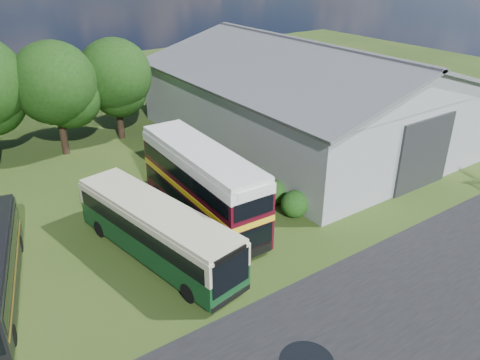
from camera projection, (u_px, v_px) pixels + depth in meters
ground at (287, 305)px, 21.42m from camera, size 120.00×120.00×0.00m
asphalt_road at (382, 316)px, 20.74m from camera, size 60.00×8.00×0.02m
storage_shed at (304, 89)px, 39.04m from camera, size 18.80×24.80×8.15m
tree_right_a at (54, 83)px, 34.90m from camera, size 6.26×6.26×8.83m
tree_right_b at (115, 75)px, 38.16m from camera, size 5.98×5.98×8.45m
shrub_front at (294, 215)px, 28.71m from camera, size 1.70×1.70×1.70m
shrub_mid at (274, 202)px, 30.18m from camera, size 1.60×1.60×1.60m
shrub_back at (255, 190)px, 31.65m from camera, size 1.80×1.80×1.80m
bus_green_single at (157, 230)px, 24.11m from camera, size 4.53×11.34×3.05m
bus_maroon_double at (202, 185)px, 27.33m from camera, size 3.00×10.70×4.57m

